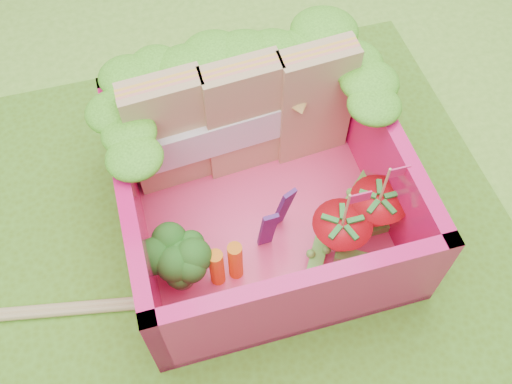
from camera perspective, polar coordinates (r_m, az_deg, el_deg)
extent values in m
plane|color=#70B332|center=(2.94, -0.11, -4.39)|extent=(14.00, 14.00, 0.00)
cube|color=#568B1F|center=(2.92, -0.11, -4.25)|extent=(2.60, 2.60, 0.03)
cube|color=#FF4179|center=(2.94, 0.54, -2.26)|extent=(1.30, 1.30, 0.05)
cube|color=#E91366|center=(3.09, -2.59, 9.63)|extent=(1.30, 0.07, 0.55)
cube|color=#E91366|center=(2.46, 4.59, -11.20)|extent=(1.30, 0.07, 0.55)
cube|color=#E91366|center=(2.70, -12.10, -2.52)|extent=(0.07, 1.30, 0.55)
cube|color=#E91366|center=(2.89, 12.42, 3.16)|extent=(0.07, 1.30, 0.55)
ellipsoid|color=#378818|center=(2.80, -12.84, 11.46)|extent=(0.30, 0.30, 0.11)
ellipsoid|color=#378818|center=(2.80, -9.94, 12.14)|extent=(0.30, 0.30, 0.11)
ellipsoid|color=#378818|center=(2.81, -7.02, 12.78)|extent=(0.30, 0.30, 0.11)
ellipsoid|color=#378818|center=(2.82, -4.12, 13.38)|extent=(0.30, 0.30, 0.11)
ellipsoid|color=#378818|center=(2.84, -1.24, 13.95)|extent=(0.30, 0.30, 0.11)
ellipsoid|color=#378818|center=(2.87, 1.61, 14.47)|extent=(0.30, 0.30, 0.11)
ellipsoid|color=#378818|center=(2.91, 4.40, 14.95)|extent=(0.30, 0.30, 0.11)
ellipsoid|color=#378818|center=(2.95, 7.13, 15.38)|extent=(0.30, 0.30, 0.11)
ellipsoid|color=#378818|center=(2.48, -13.02, 3.47)|extent=(0.27, 0.27, 0.10)
ellipsoid|color=#378818|center=(2.57, -13.47, 5.88)|extent=(0.27, 0.27, 0.10)
ellipsoid|color=#378818|center=(2.66, -13.90, 8.13)|extent=(0.27, 0.27, 0.10)
ellipsoid|color=#378818|center=(2.67, 12.22, 8.87)|extent=(0.27, 0.27, 0.10)
ellipsoid|color=#378818|center=(2.76, 11.11, 10.99)|extent=(0.27, 0.27, 0.10)
ellipsoid|color=#378818|center=(2.84, 10.06, 12.97)|extent=(0.27, 0.27, 0.10)
cube|color=tan|center=(2.80, -8.74, 5.83)|extent=(0.40, 0.18, 0.68)
cube|color=tan|center=(2.84, -1.37, 7.47)|extent=(0.40, 0.18, 0.68)
cube|color=tan|center=(2.92, 5.76, 8.92)|extent=(0.40, 0.18, 0.68)
cube|color=white|center=(2.86, -1.36, 7.03)|extent=(1.24, 0.27, 0.20)
cylinder|color=#609849|center=(2.70, -7.55, -7.97)|extent=(0.12, 0.12, 0.15)
ellipsoid|color=#165218|center=(2.58, -7.87, -6.73)|extent=(0.35, 0.35, 0.12)
cylinder|color=orange|center=(2.64, -3.94, -7.55)|extent=(0.07, 0.07, 0.25)
cylinder|color=orange|center=(2.64, -2.07, -6.89)|extent=(0.07, 0.07, 0.26)
cube|color=#451B5F|center=(2.65, 1.16, -3.83)|extent=(0.07, 0.02, 0.38)
cube|color=#451B5F|center=(2.71, 2.72, -1.68)|extent=(0.07, 0.05, 0.38)
cone|color=red|center=(2.71, 8.29, -4.62)|extent=(0.28, 0.28, 0.28)
cylinder|color=#D6C178|center=(2.49, 9.00, -1.80)|extent=(0.01, 0.01, 0.24)
cube|color=#EA276F|center=(2.44, 10.34, -0.55)|extent=(0.10, 0.01, 0.06)
cone|color=red|center=(2.81, 11.79, -2.18)|extent=(0.28, 0.28, 0.28)
cylinder|color=#D6C178|center=(2.59, 12.77, 0.73)|extent=(0.01, 0.01, 0.24)
cube|color=#EA276F|center=(2.55, 14.12, 1.98)|extent=(0.10, 0.01, 0.06)
cube|color=#54C63E|center=(2.99, 10.04, -0.22)|extent=(0.28, 0.27, 0.05)
cube|color=#54C63E|center=(2.90, 11.49, -3.50)|extent=(0.32, 0.08, 0.05)
cube|color=#54C63E|center=(2.79, 6.21, -6.29)|extent=(0.23, 0.31, 0.05)
cube|color=#54C63E|center=(2.81, 11.14, -6.87)|extent=(0.31, 0.22, 0.05)
cube|color=tan|center=(2.85, -18.35, -11.29)|extent=(2.30, 0.46, 0.04)
cube|color=tan|center=(2.85, -17.30, -10.78)|extent=(2.30, 0.46, 0.04)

